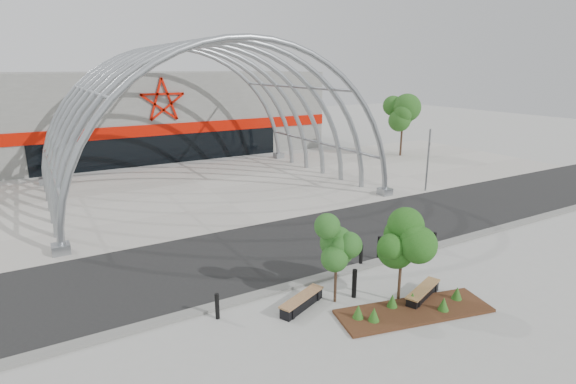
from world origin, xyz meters
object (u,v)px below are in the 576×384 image
at_px(street_tree_1, 402,242).
at_px(bollard_2, 361,255).
at_px(bench_1, 423,294).
at_px(street_tree_0, 337,243).
at_px(bench_0, 302,302).
at_px(signal_pole, 428,159).

height_order(street_tree_1, bollard_2, street_tree_1).
distance_m(bench_1, bollard_2, 3.52).
relative_size(bench_1, bollard_2, 2.25).
xyz_separation_m(street_tree_0, bench_1, (2.99, -1.52, -2.13)).
bearing_deg(bench_0, street_tree_1, -22.51).
distance_m(bench_0, bollard_2, 4.51).
bearing_deg(street_tree_0, bench_0, 169.28).
xyz_separation_m(bench_0, bollard_2, (4.15, 1.74, 0.27)).
bearing_deg(bench_1, bench_0, 157.66).
relative_size(street_tree_0, bollard_2, 3.32).
height_order(bench_0, bollard_2, bollard_2).
relative_size(signal_pole, bollard_2, 4.46).
xyz_separation_m(signal_pole, street_tree_0, (-14.70, -9.42, 0.05)).
height_order(bench_1, bollard_2, bollard_2).
bearing_deg(bollard_2, street_tree_1, -103.48).
height_order(street_tree_0, bench_0, street_tree_0).
height_order(signal_pole, street_tree_0, signal_pole).
relative_size(street_tree_1, bollard_2, 3.35).
height_order(signal_pole, bench_1, signal_pole).
distance_m(street_tree_1, bench_0, 4.26).
bearing_deg(street_tree_1, bollard_2, 76.52).
bearing_deg(bench_0, street_tree_0, -10.72).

